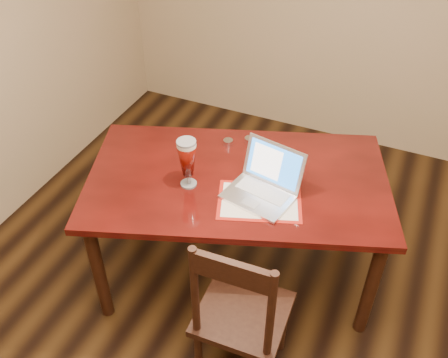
% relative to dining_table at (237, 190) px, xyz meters
% --- Properties ---
extents(room_shell, '(4.51, 5.01, 2.71)m').
position_rel_dining_table_xyz_m(room_shell, '(0.47, -0.64, 1.04)').
color(room_shell, tan).
rests_on(room_shell, ground).
extents(dining_table, '(1.96, 1.50, 1.11)m').
position_rel_dining_table_xyz_m(dining_table, '(0.00, 0.00, 0.00)').
color(dining_table, '#500D0A').
rests_on(dining_table, ground).
extents(dining_chair, '(0.47, 0.45, 1.07)m').
position_rel_dining_table_xyz_m(dining_chair, '(0.30, -0.65, -0.22)').
color(dining_chair, black).
rests_on(dining_chair, ground).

